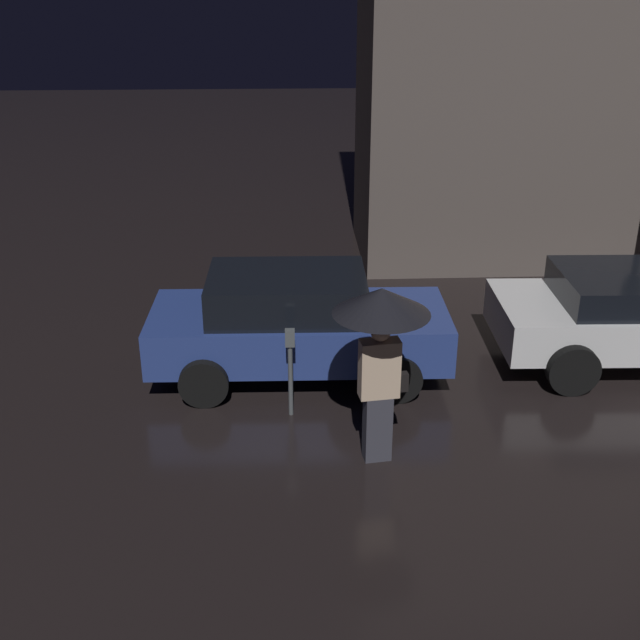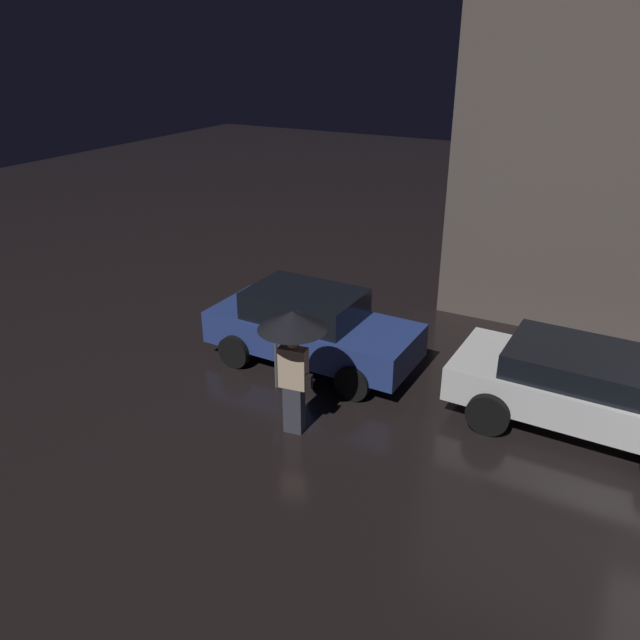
{
  "view_description": "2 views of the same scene",
  "coord_description": "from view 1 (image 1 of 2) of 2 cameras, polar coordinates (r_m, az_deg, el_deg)",
  "views": [
    {
      "loc": [
        -7.35,
        -8.74,
        5.3
      ],
      "look_at": [
        -6.93,
        0.23,
        1.32
      ],
      "focal_mm": 45.0,
      "sensor_mm": 36.0,
      "label": 1
    },
    {
      "loc": [
        -1.91,
        -8.16,
        5.93
      ],
      "look_at": [
        -6.59,
        0.57,
        1.37
      ],
      "focal_mm": 35.0,
      "sensor_mm": 36.0,
      "label": 2
    }
  ],
  "objects": [
    {
      "name": "building_facade_left",
      "position": [
        15.99,
        15.8,
        20.54
      ],
      "size": [
        6.56,
        3.0,
        9.17
      ],
      "color": "#564C47",
      "rests_on": "ground"
    },
    {
      "name": "parked_car_blue",
      "position": [
        11.05,
        -1.71,
        -0.22
      ],
      "size": [
        4.12,
        1.88,
        1.5
      ],
      "rotation": [
        0.0,
        0.0,
        -0.02
      ],
      "color": "navy",
      "rests_on": "ground"
    },
    {
      "name": "pedestrian_with_umbrella",
      "position": [
        8.76,
        4.36,
        -0.47
      ],
      "size": [
        1.08,
        1.08,
        2.14
      ],
      "rotation": [
        0.0,
        0.0,
        3.28
      ],
      "color": "#383842",
      "rests_on": "ground"
    },
    {
      "name": "parking_meter",
      "position": [
        10.05,
        -2.13,
        -3.04
      ],
      "size": [
        0.12,
        0.1,
        1.2
      ],
      "color": "#4C5154",
      "rests_on": "ground"
    }
  ]
}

